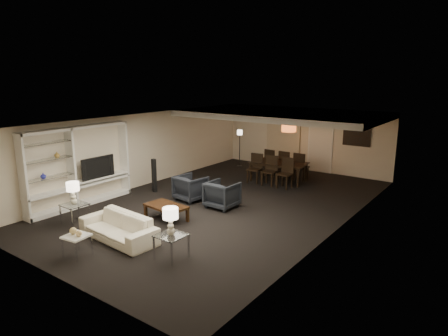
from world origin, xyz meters
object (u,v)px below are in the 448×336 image
chair_fm (287,164)px  chair_nr (285,173)px  side_table_left (75,214)px  vase_blue (43,176)px  armchair_right (222,195)px  floor_lamp (240,148)px  side_table_right (171,247)px  vase_amber (57,155)px  dining_table (278,172)px  chair_nl (254,169)px  chair_nm (269,171)px  pendant_light (289,128)px  marble_table (77,246)px  chair_fl (272,162)px  chair_fr (301,166)px  sofa (118,227)px  table_lamp_right (171,221)px  table_lamp_left (73,193)px  coffee_table (166,212)px  television (96,167)px

chair_fm → chair_nr: bearing=117.3°
side_table_left → vase_blue: bearing=-175.1°
armchair_right → floor_lamp: (-2.55, 4.71, 0.38)m
side_table_right → vase_amber: size_ratio=3.62×
dining_table → chair_fm: (-0.00, 0.65, 0.17)m
chair_nr → chair_nl: bearing=-178.5°
vase_amber → dining_table: (3.39, 6.47, -1.29)m
armchair_right → floor_lamp: floor_lamp is taller
chair_nl → vase_blue: bearing=-121.2°
side_table_left → chair_nr: bearing=65.5°
side_table_right → chair_nm: bearing=100.8°
pendant_light → marble_table: size_ratio=1.09×
chair_fl → chair_fr: 1.20m
sofa → table_lamp_right: 1.78m
dining_table → table_lamp_left: bearing=-115.1°
coffee_table → table_lamp_left: bearing=-136.7°
chair_nl → chair_fr: bearing=40.0°
dining_table → chair_nm: bearing=-97.1°
chair_nr → pendant_light: bearing=113.5°
sofa → dining_table: size_ratio=1.05×
vase_blue → chair_nm: size_ratio=0.15×
vase_amber → chair_fl: 7.73m
vase_blue → chair_nr: vase_blue is taller
dining_table → vase_blue: bearing=-123.1°
side_table_left → chair_fl: 7.65m
dining_table → chair_nl: 0.90m
chair_nm → floor_lamp: bearing=137.7°
sofa → television: bearing=155.5°
dining_table → chair_nm: chair_nm is taller
pendant_light → chair_nl: size_ratio=0.50×
television → chair_nm: bearing=-36.0°
coffee_table → table_lamp_left: table_lamp_left is taller
marble_table → table_lamp_left: bearing=147.1°
table_lamp_right → chair_fm: 7.57m
side_table_left → chair_fl: size_ratio=0.55×
marble_table → chair_nr: (1.12, 7.27, 0.28)m
pendant_light → armchair_right: pendant_light is taller
chair_fl → sofa: bearing=96.7°
chair_nm → vase_amber: bearing=-125.8°
side_table_right → chair_nl: chair_nl is taller
sofa → chair_fm: size_ratio=2.02×
pendant_light → vase_blue: bearing=-116.6°
marble_table → armchair_right: bearing=82.2°
table_lamp_right → vase_blue: (-4.57, -0.10, 0.31)m
marble_table → vase_blue: 3.17m
coffee_table → chair_fr: size_ratio=1.11×
chair_nl → floor_lamp: floor_lamp is taller
pendant_light → chair_nr: (0.38, -0.94, -1.40)m
sofa → table_lamp_left: (-1.70, 0.00, 0.52)m
chair_nl → dining_table: bearing=40.0°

